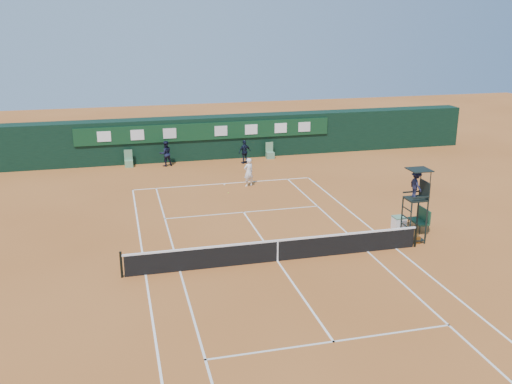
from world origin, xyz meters
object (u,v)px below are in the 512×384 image
at_px(player_bench, 421,218).
at_px(tennis_net, 278,250).
at_px(player, 249,172).
at_px(umpire_chair, 416,190).
at_px(cooler, 399,223).

bearing_deg(player_bench, tennis_net, -166.66).
bearing_deg(player, umpire_chair, 95.79).
xyz_separation_m(player_bench, player, (-6.32, 9.19, 0.28)).
xyz_separation_m(tennis_net, umpire_chair, (6.61, 0.62, 1.95)).
height_order(player_bench, cooler, player_bench).
bearing_deg(umpire_chair, cooler, 85.08).
height_order(player_bench, player, player).
distance_m(umpire_chair, player, 11.75).
relative_size(umpire_chair, player_bench, 2.85).
bearing_deg(player, player_bench, 103.56).
bearing_deg(tennis_net, player_bench, 13.34).
distance_m(tennis_net, cooler, 7.09).
xyz_separation_m(cooler, player, (-5.37, 8.84, 0.55)).
xyz_separation_m(tennis_net, player, (1.37, 11.02, 0.36)).
bearing_deg(player_bench, cooler, 159.49).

